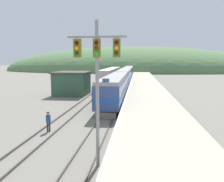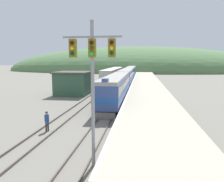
{
  "view_description": "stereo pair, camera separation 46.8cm",
  "coord_description": "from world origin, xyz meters",
  "px_view_note": "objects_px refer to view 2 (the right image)",
  "views": [
    {
      "loc": [
        3.28,
        -5.2,
        6.2
      ],
      "look_at": [
        0.08,
        22.04,
        2.34
      ],
      "focal_mm": 35.0,
      "sensor_mm": 36.0,
      "label": 1
    },
    {
      "loc": [
        3.75,
        -5.14,
        6.2
      ],
      "look_at": [
        0.08,
        22.04,
        2.34
      ],
      "focal_mm": 35.0,
      "sensor_mm": 36.0,
      "label": 2
    }
  ],
  "objects_px": {
    "signal_mast_main": "(92,68)",
    "track_worker": "(47,120)",
    "express_train_lead_car": "(116,88)",
    "carriage_second": "(126,76)",
    "carriage_third": "(131,72)",
    "siding_train": "(113,75)"
  },
  "relations": [
    {
      "from": "signal_mast_main",
      "to": "carriage_third",
      "type": "bearing_deg",
      "value": 90.88
    },
    {
      "from": "carriage_second",
      "to": "track_worker",
      "type": "relative_size",
      "value": 13.02
    },
    {
      "from": "track_worker",
      "to": "carriage_third",
      "type": "bearing_deg",
      "value": 85.91
    },
    {
      "from": "carriage_second",
      "to": "track_worker",
      "type": "distance_m",
      "value": 37.83
    },
    {
      "from": "carriage_third",
      "to": "signal_mast_main",
      "type": "relative_size",
      "value": 2.74
    },
    {
      "from": "express_train_lead_car",
      "to": "siding_train",
      "type": "xyz_separation_m",
      "value": [
        -4.4,
        31.42,
        -0.16
      ]
    },
    {
      "from": "express_train_lead_car",
      "to": "siding_train",
      "type": "relative_size",
      "value": 0.69
    },
    {
      "from": "carriage_third",
      "to": "siding_train",
      "type": "distance_m",
      "value": 16.0
    },
    {
      "from": "carriage_second",
      "to": "carriage_third",
      "type": "relative_size",
      "value": 1.0
    },
    {
      "from": "express_train_lead_car",
      "to": "track_worker",
      "type": "relative_size",
      "value": 11.84
    },
    {
      "from": "signal_mast_main",
      "to": "track_worker",
      "type": "bearing_deg",
      "value": 133.84
    },
    {
      "from": "carriage_third",
      "to": "signal_mast_main",
      "type": "height_order",
      "value": "signal_mast_main"
    },
    {
      "from": "express_train_lead_car",
      "to": "carriage_second",
      "type": "height_order",
      "value": "express_train_lead_car"
    },
    {
      "from": "express_train_lead_car",
      "to": "siding_train",
      "type": "bearing_deg",
      "value": 97.98
    },
    {
      "from": "express_train_lead_car",
      "to": "carriage_second",
      "type": "bearing_deg",
      "value": 90.0
    },
    {
      "from": "siding_train",
      "to": "signal_mast_main",
      "type": "xyz_separation_m",
      "value": [
        5.43,
        -51.61,
        3.78
      ]
    },
    {
      "from": "siding_train",
      "to": "signal_mast_main",
      "type": "bearing_deg",
      "value": -83.99
    },
    {
      "from": "carriage_second",
      "to": "carriage_third",
      "type": "height_order",
      "value": "same"
    },
    {
      "from": "siding_train",
      "to": "track_worker",
      "type": "distance_m",
      "value": 45.98
    },
    {
      "from": "express_train_lead_car",
      "to": "carriage_second",
      "type": "relative_size",
      "value": 0.91
    },
    {
      "from": "express_train_lead_car",
      "to": "carriage_third",
      "type": "distance_m",
      "value": 46.81
    },
    {
      "from": "carriage_second",
      "to": "signal_mast_main",
      "type": "relative_size",
      "value": 2.74
    }
  ]
}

